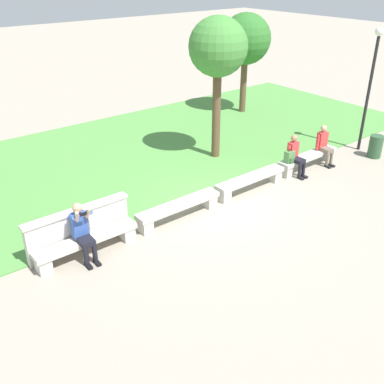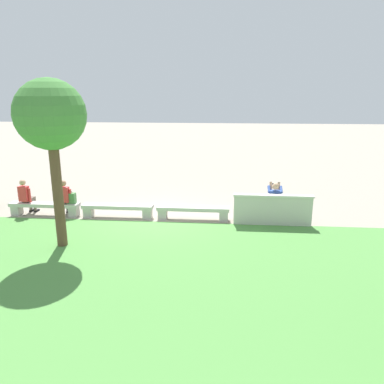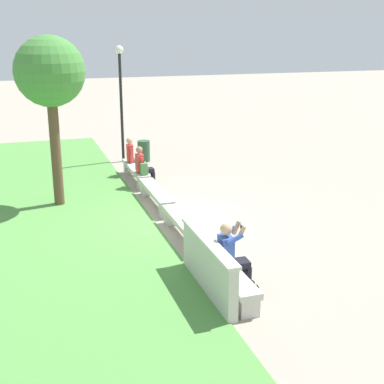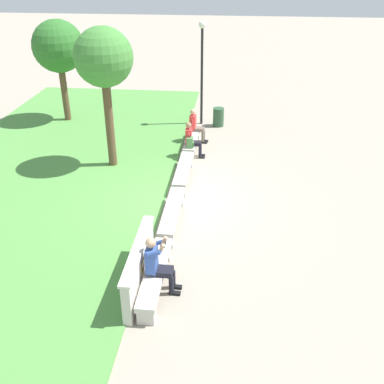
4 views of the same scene
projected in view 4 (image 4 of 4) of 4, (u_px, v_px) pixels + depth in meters
ground_plane at (179, 200)px, 13.06m from camera, size 80.00×80.00×0.00m
grass_strip at (34, 192)px, 13.45m from camera, size 22.03×8.00×0.03m
bench_main at (155, 275)px, 9.58m from camera, size 2.39×0.40×0.45m
bench_near at (172, 213)px, 11.80m from camera, size 2.39×0.40×0.45m
bench_mid at (184, 171)px, 14.02m from camera, size 2.39×0.40×0.45m
bench_far at (192, 140)px, 16.24m from camera, size 2.39×0.40×0.45m
backrest_wall_with_plaque at (139, 266)px, 9.51m from camera, size 2.48×0.24×1.01m
person_photographer at (157, 262)px, 9.28m from camera, size 0.48×0.73×1.32m
person_distant at (192, 139)px, 15.42m from camera, size 0.48×0.68×1.26m
person_companion at (196, 125)px, 16.64m from camera, size 0.48×0.70×1.26m
backpack at (190, 142)px, 15.26m from camera, size 0.28×0.24×0.43m
tree_behind_wall at (58, 47)px, 17.63m from camera, size 2.04×2.04×4.06m
tree_right_background at (104, 60)px, 13.47m from camera, size 1.80×1.80×4.47m
trash_bin at (218, 117)px, 18.27m from camera, size 0.44×0.44×0.75m
lamp_post at (202, 59)px, 17.43m from camera, size 0.28×0.28×4.05m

